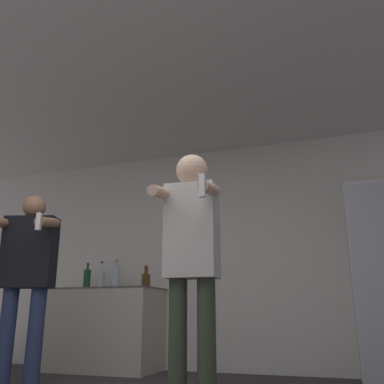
{
  "coord_description": "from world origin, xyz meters",
  "views": [
    {
      "loc": [
        1.36,
        -1.67,
        0.6
      ],
      "look_at": [
        0.45,
        0.94,
        1.39
      ],
      "focal_mm": 40.0,
      "sensor_mm": 36.0,
      "label": 1
    }
  ],
  "objects_px": {
    "person_man_side": "(27,271)",
    "bottle_tall_gin": "(146,279)",
    "bottle_brown_liquor": "(101,279)",
    "bottle_amber_bourbon": "(87,279)",
    "person_woman_foreground": "(192,252)",
    "bottle_green_wine": "(116,276)"
  },
  "relations": [
    {
      "from": "bottle_brown_liquor",
      "to": "person_woman_foreground",
      "type": "xyz_separation_m",
      "value": [
        1.77,
        -1.85,
        -0.02
      ]
    },
    {
      "from": "bottle_tall_gin",
      "to": "bottle_brown_liquor",
      "type": "height_order",
      "value": "bottle_brown_liquor"
    },
    {
      "from": "bottle_green_wine",
      "to": "person_woman_foreground",
      "type": "height_order",
      "value": "person_woman_foreground"
    },
    {
      "from": "person_woman_foreground",
      "to": "bottle_amber_bourbon",
      "type": "bearing_deg",
      "value": 136.63
    },
    {
      "from": "bottle_tall_gin",
      "to": "bottle_amber_bourbon",
      "type": "relative_size",
      "value": 0.81
    },
    {
      "from": "bottle_tall_gin",
      "to": "bottle_amber_bourbon",
      "type": "bearing_deg",
      "value": 180.0
    },
    {
      "from": "bottle_tall_gin",
      "to": "person_woman_foreground",
      "type": "xyz_separation_m",
      "value": [
        1.19,
        -1.85,
        0.01
      ]
    },
    {
      "from": "person_man_side",
      "to": "bottle_brown_liquor",
      "type": "bearing_deg",
      "value": 94.83
    },
    {
      "from": "bottle_amber_bourbon",
      "to": "bottle_tall_gin",
      "type": "bearing_deg",
      "value": 0.0
    },
    {
      "from": "bottle_tall_gin",
      "to": "person_man_side",
      "type": "height_order",
      "value": "person_man_side"
    },
    {
      "from": "bottle_amber_bourbon",
      "to": "bottle_brown_liquor",
      "type": "xyz_separation_m",
      "value": [
        0.19,
        0.0,
        -0.0
      ]
    },
    {
      "from": "bottle_amber_bourbon",
      "to": "person_woman_foreground",
      "type": "distance_m",
      "value": 2.69
    },
    {
      "from": "bottle_amber_bourbon",
      "to": "person_woman_foreground",
      "type": "relative_size",
      "value": 0.18
    },
    {
      "from": "bottle_amber_bourbon",
      "to": "bottle_green_wine",
      "type": "bearing_deg",
      "value": 0.0
    },
    {
      "from": "person_woman_foreground",
      "to": "person_man_side",
      "type": "xyz_separation_m",
      "value": [
        -1.65,
        0.44,
        -0.03
      ]
    },
    {
      "from": "person_man_side",
      "to": "bottle_tall_gin",
      "type": "bearing_deg",
      "value": 71.96
    },
    {
      "from": "bottle_tall_gin",
      "to": "person_man_side",
      "type": "xyz_separation_m",
      "value": [
        -0.46,
        -1.41,
        -0.02
      ]
    },
    {
      "from": "bottle_tall_gin",
      "to": "person_woman_foreground",
      "type": "bearing_deg",
      "value": -57.24
    },
    {
      "from": "person_woman_foreground",
      "to": "person_man_side",
      "type": "relative_size",
      "value": 1.01
    },
    {
      "from": "bottle_brown_liquor",
      "to": "person_man_side",
      "type": "distance_m",
      "value": 1.42
    },
    {
      "from": "person_man_side",
      "to": "person_woman_foreground",
      "type": "bearing_deg",
      "value": -14.9
    },
    {
      "from": "bottle_green_wine",
      "to": "bottle_brown_liquor",
      "type": "xyz_separation_m",
      "value": [
        -0.19,
        0.0,
        -0.02
      ]
    }
  ]
}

